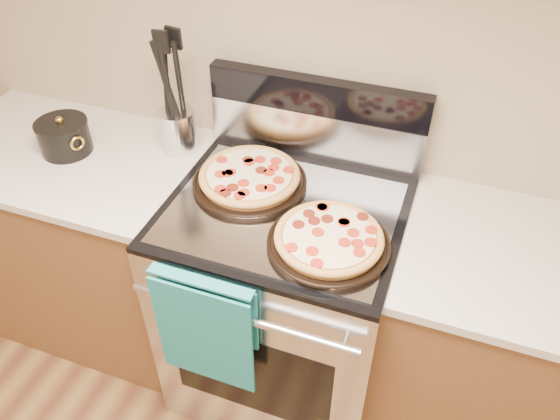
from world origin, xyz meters
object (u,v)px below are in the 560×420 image
(utensil_crock, at_px, (178,131))
(saucepan, at_px, (65,138))
(pepperoni_pizza_back, at_px, (250,178))
(range_body, at_px, (285,302))
(pepperoni_pizza_front, at_px, (329,240))

(utensil_crock, height_order, saucepan, utensil_crock)
(pepperoni_pizza_back, bearing_deg, range_body, -23.26)
(utensil_crock, distance_m, saucepan, 0.41)
(utensil_crock, bearing_deg, pepperoni_pizza_back, -20.89)
(range_body, height_order, utensil_crock, utensil_crock)
(pepperoni_pizza_back, bearing_deg, saucepan, -178.06)
(utensil_crock, bearing_deg, pepperoni_pizza_front, -25.90)
(saucepan, bearing_deg, pepperoni_pizza_back, 1.94)
(saucepan, bearing_deg, pepperoni_pizza_front, -9.25)
(pepperoni_pizza_back, xyz_separation_m, saucepan, (-0.72, -0.02, 0.01))
(saucepan, bearing_deg, utensil_crock, 21.24)
(pepperoni_pizza_back, relative_size, utensil_crock, 2.35)
(range_body, distance_m, utensil_crock, 0.75)
(pepperoni_pizza_front, distance_m, saucepan, 1.06)
(pepperoni_pizza_front, bearing_deg, saucepan, 170.75)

